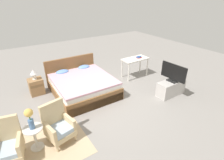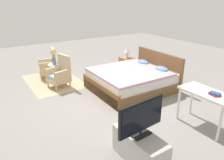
{
  "view_description": "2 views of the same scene",
  "coord_description": "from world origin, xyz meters",
  "views": [
    {
      "loc": [
        -2.14,
        -3.84,
        3.05
      ],
      "look_at": [
        0.3,
        -0.1,
        0.78
      ],
      "focal_mm": 28.0,
      "sensor_mm": 36.0,
      "label": 1
    },
    {
      "loc": [
        4.32,
        -2.64,
        2.48
      ],
      "look_at": [
        0.15,
        0.05,
        0.58
      ],
      "focal_mm": 35.0,
      "sensor_mm": 36.0,
      "label": 2
    }
  ],
  "objects": [
    {
      "name": "tv_flatscreen",
      "position": [
        2.18,
        -0.74,
        0.79
      ],
      "size": [
        0.23,
        0.86,
        0.58
      ],
      "color": "black",
      "rests_on": "tv_stand"
    },
    {
      "name": "side_table",
      "position": [
        -2.01,
        -0.65,
        0.34
      ],
      "size": [
        0.4,
        0.4,
        0.55
      ],
      "color": "beige",
      "rests_on": "ground_plane"
    },
    {
      "name": "book_stack",
      "position": [
        2.25,
        0.98,
        0.78
      ],
      "size": [
        0.21,
        0.19,
        0.05
      ],
      "color": "#AD2823",
      "rests_on": "vanity_desk"
    },
    {
      "name": "armchair_by_window_right",
      "position": [
        -1.5,
        -0.67,
        0.38
      ],
      "size": [
        0.64,
        0.64,
        0.92
      ],
      "color": "#CCB284",
      "rests_on": "floor_rug"
    },
    {
      "name": "floor_rug",
      "position": [
        -2.01,
        -0.73,
        0.0
      ],
      "size": [
        2.1,
        1.5,
        0.01
      ],
      "color": "tan",
      "rests_on": "ground_plane"
    },
    {
      "name": "armchair_by_window_left",
      "position": [
        -2.51,
        -0.67,
        0.38
      ],
      "size": [
        0.64,
        0.64,
        0.92
      ],
      "color": "#CCB284",
      "rests_on": "floor_rug"
    },
    {
      "name": "bed",
      "position": [
        -0.19,
        0.97,
        0.3
      ],
      "size": [
        1.85,
        2.12,
        0.96
      ],
      "color": "brown",
      "rests_on": "ground_plane"
    },
    {
      "name": "nightstand",
      "position": [
        -1.49,
        1.72,
        0.27
      ],
      "size": [
        0.44,
        0.41,
        0.53
      ],
      "color": "#997047",
      "rests_on": "ground_plane"
    },
    {
      "name": "flower_vase",
      "position": [
        -2.01,
        -0.65,
        0.84
      ],
      "size": [
        0.17,
        0.17,
        0.48
      ],
      "color": "#4C709E",
      "rests_on": "side_table"
    },
    {
      "name": "tv_stand",
      "position": [
        2.17,
        -0.74,
        0.24
      ],
      "size": [
        0.96,
        0.4,
        0.49
      ],
      "color": "#B7B2AD",
      "rests_on": "ground_plane"
    },
    {
      "name": "vanity_desk",
      "position": [
        2.09,
        1.0,
        0.64
      ],
      "size": [
        1.04,
        0.52,
        0.76
      ],
      "color": "silver",
      "rests_on": "ground_plane"
    },
    {
      "name": "table_lamp",
      "position": [
        -1.49,
        1.72,
        0.75
      ],
      "size": [
        0.22,
        0.22,
        0.33
      ],
      "color": "silver",
      "rests_on": "nightstand"
    },
    {
      "name": "ground_plane",
      "position": [
        0.0,
        0.0,
        0.0
      ],
      "size": [
        16.0,
        16.0,
        0.0
      ],
      "primitive_type": "plane",
      "color": "gray"
    }
  ]
}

